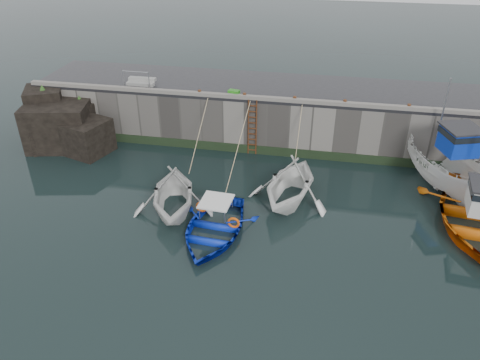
% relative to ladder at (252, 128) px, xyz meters
% --- Properties ---
extents(ground, '(120.00, 120.00, 0.00)m').
position_rel_ladder_xyz_m(ground, '(2.00, -9.91, -1.59)').
color(ground, black).
rests_on(ground, ground).
extents(quay_back, '(30.00, 5.00, 3.00)m').
position_rel_ladder_xyz_m(quay_back, '(2.00, 2.59, -0.09)').
color(quay_back, slate).
rests_on(quay_back, ground).
extents(road_back, '(30.00, 5.00, 0.16)m').
position_rel_ladder_xyz_m(road_back, '(2.00, 2.59, 1.49)').
color(road_back, black).
rests_on(road_back, quay_back).
extents(kerb_back, '(30.00, 0.30, 0.20)m').
position_rel_ladder_xyz_m(kerb_back, '(2.00, 0.24, 1.67)').
color(kerb_back, slate).
rests_on(kerb_back, road_back).
extents(algae_back, '(30.00, 0.08, 0.50)m').
position_rel_ladder_xyz_m(algae_back, '(2.00, 0.05, -1.34)').
color(algae_back, black).
rests_on(algae_back, ground).
extents(rock_outcrop, '(5.85, 4.24, 3.41)m').
position_rel_ladder_xyz_m(rock_outcrop, '(-10.92, -0.80, -0.33)').
color(rock_outcrop, black).
rests_on(rock_outcrop, ground).
extents(ladder, '(0.51, 0.08, 3.20)m').
position_rel_ladder_xyz_m(ladder, '(0.00, 0.00, 0.00)').
color(ladder, '#3F1E0F').
rests_on(ladder, ground).
extents(boat_near_white, '(4.98, 5.44, 2.42)m').
position_rel_ladder_xyz_m(boat_near_white, '(-2.59, -6.21, -1.59)').
color(boat_near_white, silver).
rests_on(boat_near_white, ground).
extents(boat_near_white_rope, '(0.04, 4.60, 3.10)m').
position_rel_ladder_xyz_m(boat_near_white_rope, '(-2.59, -1.81, -1.59)').
color(boat_near_white_rope, tan).
rests_on(boat_near_white_rope, ground).
extents(boat_near_blue, '(3.83, 5.15, 1.02)m').
position_rel_ladder_xyz_m(boat_near_blue, '(-0.39, -7.59, -1.59)').
color(boat_near_blue, '#0D2BC3').
rests_on(boat_near_blue, ground).
extents(boat_near_blue_rope, '(0.04, 5.79, 3.10)m').
position_rel_ladder_xyz_m(boat_near_blue_rope, '(-0.39, -2.50, -1.59)').
color(boat_near_blue_rope, tan).
rests_on(boat_near_blue_rope, ground).
extents(boat_near_blacktrim, '(5.11, 5.60, 2.52)m').
position_rel_ladder_xyz_m(boat_near_blacktrim, '(2.56, -4.40, -1.59)').
color(boat_near_blacktrim, white).
rests_on(boat_near_blacktrim, ground).
extents(boat_near_blacktrim_rope, '(0.04, 3.27, 3.10)m').
position_rel_ladder_xyz_m(boat_near_blacktrim_rope, '(2.56, -0.91, -1.59)').
color(boat_near_blacktrim_rope, tan).
rests_on(boat_near_blacktrim_rope, ground).
extents(boat_far_white, '(4.31, 6.82, 5.47)m').
position_rel_ladder_xyz_m(boat_far_white, '(9.91, -1.53, -0.55)').
color(boat_far_white, white).
rests_on(boat_far_white, ground).
extents(boat_far_orange, '(5.85, 7.62, 4.47)m').
position_rel_ladder_xyz_m(boat_far_orange, '(10.82, -4.82, -1.12)').
color(boat_far_orange, '#D9600B').
rests_on(boat_far_orange, ground).
extents(fish_crate, '(0.66, 0.48, 0.33)m').
position_rel_ladder_xyz_m(fish_crate, '(-1.12, 0.53, 1.73)').
color(fish_crate, '#248217').
rests_on(fish_crate, road_back).
extents(railing, '(1.60, 1.05, 1.00)m').
position_rel_ladder_xyz_m(railing, '(-6.75, 1.33, 1.77)').
color(railing, '#A5A8AD').
rests_on(railing, road_back).
extents(bollard_a, '(0.18, 0.18, 0.28)m').
position_rel_ladder_xyz_m(bollard_a, '(-3.00, 0.34, 1.71)').
color(bollard_a, '#3F1E0F').
rests_on(bollard_a, road_back).
extents(bollard_b, '(0.18, 0.18, 0.28)m').
position_rel_ladder_xyz_m(bollard_b, '(-0.50, 0.34, 1.71)').
color(bollard_b, '#3F1E0F').
rests_on(bollard_b, road_back).
extents(bollard_c, '(0.18, 0.18, 0.28)m').
position_rel_ladder_xyz_m(bollard_c, '(2.20, 0.34, 1.71)').
color(bollard_c, '#3F1E0F').
rests_on(bollard_c, road_back).
extents(bollard_d, '(0.18, 0.18, 0.28)m').
position_rel_ladder_xyz_m(bollard_d, '(4.80, 0.34, 1.71)').
color(bollard_d, '#3F1E0F').
rests_on(bollard_d, road_back).
extents(bollard_e, '(0.18, 0.18, 0.28)m').
position_rel_ladder_xyz_m(bollard_e, '(8.00, 0.34, 1.71)').
color(bollard_e, '#3F1E0F').
rests_on(bollard_e, road_back).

